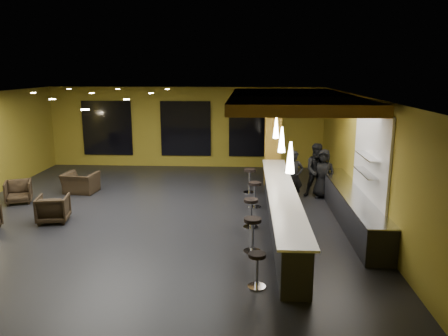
{
  "coord_description": "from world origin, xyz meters",
  "views": [
    {
      "loc": [
        2.7,
        -12.46,
        4.25
      ],
      "look_at": [
        2.0,
        0.5,
        1.3
      ],
      "focal_mm": 35.0,
      "sensor_mm": 36.0,
      "label": 1
    }
  ],
  "objects_px": {
    "staff_c": "(323,174)",
    "bar_stool_2": "(251,209)",
    "bar_stool_0": "(257,266)",
    "bar_stool_4": "(250,178)",
    "pendant_1": "(282,140)",
    "bar_stool_1": "(253,231)",
    "bar_counter": "(281,209)",
    "prep_counter": "(351,207)",
    "pendant_0": "(290,158)",
    "armchair_d": "(81,183)",
    "bar_stool_3": "(255,191)",
    "armchair_b": "(53,209)",
    "staff_b": "(318,171)",
    "staff_a": "(294,177)",
    "column": "(273,138)",
    "armchair_c": "(18,192)",
    "pendant_2": "(276,128)"
  },
  "relations": [
    {
      "from": "staff_c",
      "to": "bar_stool_2",
      "type": "xyz_separation_m",
      "value": [
        -2.43,
        -3.03,
        -0.31
      ]
    },
    {
      "from": "bar_stool_0",
      "to": "bar_stool_4",
      "type": "height_order",
      "value": "bar_stool_4"
    },
    {
      "from": "pendant_1",
      "to": "bar_stool_1",
      "type": "height_order",
      "value": "pendant_1"
    },
    {
      "from": "bar_counter",
      "to": "prep_counter",
      "type": "xyz_separation_m",
      "value": [
        2.0,
        0.5,
        -0.07
      ]
    },
    {
      "from": "pendant_1",
      "to": "prep_counter",
      "type": "bearing_deg",
      "value": 0.0
    },
    {
      "from": "pendant_0",
      "to": "pendant_1",
      "type": "relative_size",
      "value": 1.0
    },
    {
      "from": "armchair_d",
      "to": "bar_stool_4",
      "type": "xyz_separation_m",
      "value": [
        5.92,
        0.28,
        0.2
      ]
    },
    {
      "from": "bar_counter",
      "to": "bar_stool_0",
      "type": "xyz_separation_m",
      "value": [
        -0.73,
        -3.48,
        -0.04
      ]
    },
    {
      "from": "bar_counter",
      "to": "prep_counter",
      "type": "distance_m",
      "value": 2.06
    },
    {
      "from": "bar_counter",
      "to": "prep_counter",
      "type": "relative_size",
      "value": 1.33
    },
    {
      "from": "bar_stool_2",
      "to": "bar_stool_3",
      "type": "xyz_separation_m",
      "value": [
        0.13,
        1.8,
        0.0
      ]
    },
    {
      "from": "staff_c",
      "to": "armchair_b",
      "type": "bearing_deg",
      "value": -145.95
    },
    {
      "from": "prep_counter",
      "to": "pendant_1",
      "type": "distance_m",
      "value": 2.77
    },
    {
      "from": "pendant_1",
      "to": "staff_c",
      "type": "relative_size",
      "value": 0.42
    },
    {
      "from": "prep_counter",
      "to": "staff_b",
      "type": "distance_m",
      "value": 2.56
    },
    {
      "from": "staff_a",
      "to": "bar_stool_0",
      "type": "relative_size",
      "value": 2.36
    },
    {
      "from": "staff_b",
      "to": "armchair_d",
      "type": "distance_m",
      "value": 8.22
    },
    {
      "from": "bar_stool_0",
      "to": "bar_stool_2",
      "type": "height_order",
      "value": "bar_stool_2"
    },
    {
      "from": "prep_counter",
      "to": "armchair_b",
      "type": "relative_size",
      "value": 7.1
    },
    {
      "from": "pendant_0",
      "to": "armchair_d",
      "type": "relative_size",
      "value": 0.64
    },
    {
      "from": "staff_a",
      "to": "bar_stool_3",
      "type": "height_order",
      "value": "staff_a"
    },
    {
      "from": "bar_stool_0",
      "to": "bar_stool_3",
      "type": "relative_size",
      "value": 0.88
    },
    {
      "from": "pendant_1",
      "to": "bar_stool_2",
      "type": "height_order",
      "value": "pendant_1"
    },
    {
      "from": "bar_stool_2",
      "to": "column",
      "type": "bearing_deg",
      "value": 80.05
    },
    {
      "from": "bar_counter",
      "to": "bar_stool_2",
      "type": "bearing_deg",
      "value": -171.18
    },
    {
      "from": "armchair_d",
      "to": "bar_stool_4",
      "type": "height_order",
      "value": "bar_stool_4"
    },
    {
      "from": "armchair_c",
      "to": "bar_stool_0",
      "type": "relative_size",
      "value": 1.11
    },
    {
      "from": "staff_c",
      "to": "armchair_d",
      "type": "distance_m",
      "value": 8.39
    },
    {
      "from": "armchair_d",
      "to": "bar_stool_3",
      "type": "distance_m",
      "value": 6.23
    },
    {
      "from": "pendant_1",
      "to": "bar_stool_3",
      "type": "height_order",
      "value": "pendant_1"
    },
    {
      "from": "bar_counter",
      "to": "column",
      "type": "distance_m",
      "value": 4.77
    },
    {
      "from": "bar_counter",
      "to": "bar_stool_4",
      "type": "bearing_deg",
      "value": 104.42
    },
    {
      "from": "prep_counter",
      "to": "staff_c",
      "type": "bearing_deg",
      "value": 99.46
    },
    {
      "from": "bar_counter",
      "to": "bar_stool_3",
      "type": "xyz_separation_m",
      "value": [
        -0.7,
        1.67,
        0.02
      ]
    },
    {
      "from": "pendant_1",
      "to": "bar_stool_2",
      "type": "distance_m",
      "value": 2.1
    },
    {
      "from": "column",
      "to": "pendant_1",
      "type": "bearing_deg",
      "value": -90.0
    },
    {
      "from": "pendant_1",
      "to": "staff_a",
      "type": "bearing_deg",
      "value": 72.31
    },
    {
      "from": "bar_counter",
      "to": "armchair_b",
      "type": "bearing_deg",
      "value": 179.41
    },
    {
      "from": "column",
      "to": "bar_stool_1",
      "type": "bearing_deg",
      "value": -97.17
    },
    {
      "from": "staff_a",
      "to": "staff_c",
      "type": "xyz_separation_m",
      "value": [
        1.03,
        0.62,
        -0.03
      ]
    },
    {
      "from": "armchair_d",
      "to": "armchair_b",
      "type": "bearing_deg",
      "value": 103.61
    },
    {
      "from": "bar_stool_1",
      "to": "bar_stool_2",
      "type": "relative_size",
      "value": 1.04
    },
    {
      "from": "column",
      "to": "bar_stool_1",
      "type": "relative_size",
      "value": 4.13
    },
    {
      "from": "armchair_b",
      "to": "staff_b",
      "type": "bearing_deg",
      "value": -171.08
    },
    {
      "from": "armchair_b",
      "to": "bar_stool_3",
      "type": "xyz_separation_m",
      "value": [
        5.73,
        1.6,
        0.14
      ]
    },
    {
      "from": "pendant_1",
      "to": "armchair_d",
      "type": "bearing_deg",
      "value": 159.48
    },
    {
      "from": "column",
      "to": "bar_stool_4",
      "type": "height_order",
      "value": "column"
    },
    {
      "from": "pendant_2",
      "to": "bar_stool_3",
      "type": "bearing_deg",
      "value": -117.71
    },
    {
      "from": "bar_counter",
      "to": "staff_b",
      "type": "distance_m",
      "value": 3.3
    },
    {
      "from": "pendant_2",
      "to": "bar_stool_3",
      "type": "relative_size",
      "value": 0.85
    }
  ]
}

